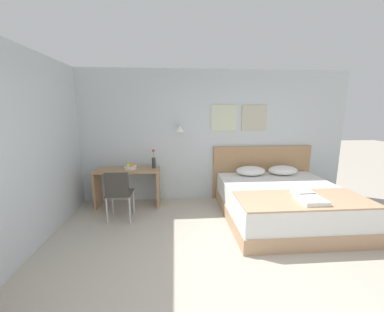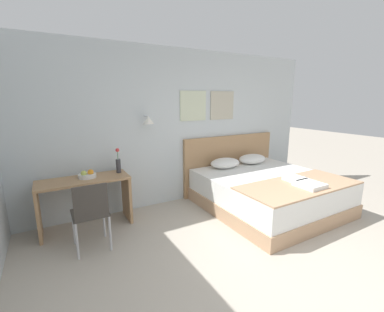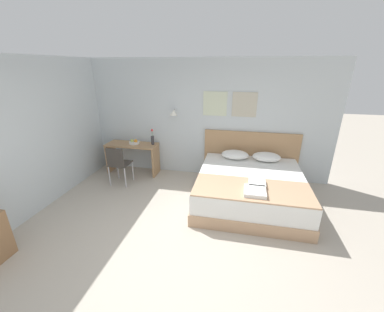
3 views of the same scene
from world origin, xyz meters
The scene contains 13 objects.
ground_plane centered at (0.00, 0.00, 0.00)m, with size 24.00×24.00×0.00m, color #B2A899.
wall_back centered at (0.01, 2.87, 1.33)m, with size 5.86×0.31×2.65m.
bed centered at (1.19, 1.76, 0.28)m, with size 1.97×2.04×0.57m.
headboard centered at (1.19, 2.81, 0.56)m, with size 2.09×0.06×1.12m.
pillow_left centered at (0.86, 2.53, 0.66)m, with size 0.59×0.41×0.18m.
pillow_right centered at (1.52, 2.53, 0.66)m, with size 0.59×0.41×0.18m.
throw_blanket centered at (1.19, 1.16, 0.58)m, with size 1.91×0.82×0.02m.
folded_towel_near_foot centered at (1.28, 1.31, 0.63)m, with size 0.27×0.28×0.06m.
folded_towel_mid_bed centered at (1.23, 1.02, 0.63)m, with size 0.34×0.35×0.06m.
desk centered at (-1.58, 2.55, 0.52)m, with size 1.21×0.48×0.73m.
desk_chair centered at (-1.60, 1.88, 0.52)m, with size 0.41×0.41×0.87m.
fruit_bowl centered at (-1.52, 2.57, 0.77)m, with size 0.24×0.24×0.12m.
flower_vase centered at (-1.07, 2.62, 0.87)m, with size 0.07×0.07×0.37m.
Camera 3 is at (0.93, -2.37, 2.48)m, focal length 22.00 mm.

